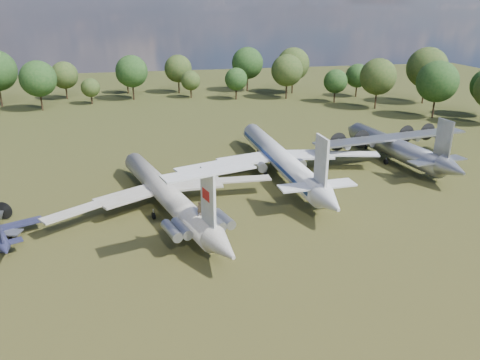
{
  "coord_description": "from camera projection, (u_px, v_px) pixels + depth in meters",
  "views": [
    {
      "loc": [
        -5.82,
        -67.29,
        29.45
      ],
      "look_at": [
        7.14,
        -4.85,
        5.0
      ],
      "focal_mm": 35.0,
      "sensor_mm": 36.0,
      "label": 1
    }
  ],
  "objects": [
    {
      "name": "ground",
      "position": [
        189.0,
        202.0,
        73.17
      ],
      "size": [
        300.0,
        300.0,
        0.0
      ],
      "primitive_type": "plane",
      "color": "#203712",
      "rests_on": "ground"
    },
    {
      "name": "an12_transport",
      "position": [
        394.0,
        150.0,
        90.85
      ],
      "size": [
        38.11,
        41.36,
        4.84
      ],
      "primitive_type": null,
      "rotation": [
        0.0,
        0.0,
        0.15
      ],
      "color": "#96999D",
      "rests_on": "ground"
    },
    {
      "name": "tu104_jet",
      "position": [
        280.0,
        162.0,
        83.75
      ],
      "size": [
        40.23,
        52.2,
        5.04
      ],
      "primitive_type": null,
      "rotation": [
        0.0,
        0.0,
        0.05
      ],
      "color": "silver",
      "rests_on": "ground"
    },
    {
      "name": "il62_airliner",
      "position": [
        166.0,
        197.0,
        69.33
      ],
      "size": [
        46.58,
        53.71,
        4.48
      ],
      "primitive_type": null,
      "rotation": [
        0.0,
        0.0,
        0.29
      ],
      "color": "#B5B5B1",
      "rests_on": "ground"
    },
    {
      "name": "person_on_il62",
      "position": [
        199.0,
        209.0,
        57.87
      ],
      "size": [
        0.81,
        0.69,
        1.87
      ],
      "primitive_type": "imported",
      "rotation": [
        0.0,
        0.0,
        3.58
      ],
      "color": "brown",
      "rests_on": "il62_airliner"
    }
  ]
}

